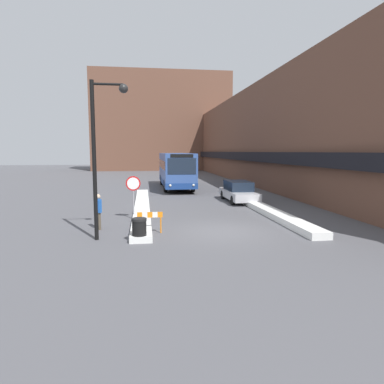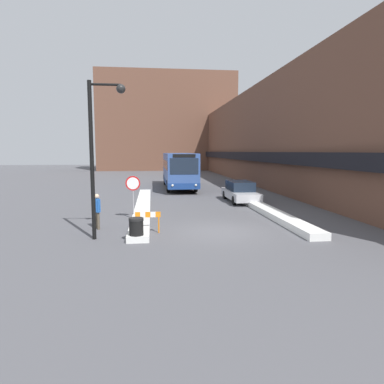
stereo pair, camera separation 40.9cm
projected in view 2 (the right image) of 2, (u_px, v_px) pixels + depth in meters
name	position (u px, v px, depth m)	size (l,w,h in m)	color
ground_plane	(221.00, 232.00, 15.15)	(160.00, 160.00, 0.00)	#515156
building_row_right	(265.00, 138.00, 39.38)	(5.50, 60.00, 10.30)	brown
building_backdrop_far	(167.00, 122.00, 66.00)	(26.00, 8.00, 18.28)	brown
snow_bank_left	(143.00, 206.00, 21.47)	(0.90, 16.69, 0.26)	silver
snow_bank_right	(257.00, 205.00, 21.79)	(0.90, 16.73, 0.32)	silver
city_bus	(179.00, 169.00, 33.17)	(2.68, 11.25, 3.38)	#335193
parked_car_front	(240.00, 191.00, 24.27)	(1.80, 4.81, 1.46)	#B7B7BC
stop_sign	(133.00, 188.00, 17.89)	(0.76, 0.08, 2.28)	gray
street_lamp	(99.00, 143.00, 13.50)	(1.46, 0.36, 6.29)	black
pedestrian	(97.00, 208.00, 15.66)	(0.35, 0.50, 1.63)	brown
trash_bin	(136.00, 230.00, 13.49)	(0.59, 0.59, 0.95)	black
construction_barricade	(148.00, 218.00, 14.87)	(1.10, 0.06, 0.94)	orange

